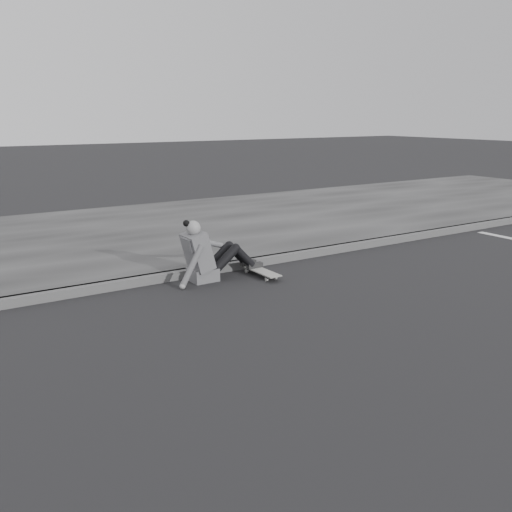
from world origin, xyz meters
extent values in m
plane|color=black|center=(0.00, 0.00, 0.00)|extent=(80.00, 80.00, 0.00)
cube|color=#4B4B4B|center=(0.00, 2.58, 0.06)|extent=(24.00, 0.16, 0.12)
cube|color=#333333|center=(0.00, 5.60, 0.06)|extent=(24.00, 6.00, 0.12)
cylinder|color=gray|center=(-1.32, 1.80, 0.03)|extent=(0.03, 0.05, 0.05)
cylinder|color=gray|center=(-1.17, 1.80, 0.03)|extent=(0.03, 0.05, 0.05)
cylinder|color=gray|center=(-1.32, 2.32, 0.03)|extent=(0.03, 0.05, 0.05)
cylinder|color=gray|center=(-1.17, 2.32, 0.03)|extent=(0.03, 0.05, 0.05)
cube|color=#2D2E30|center=(-1.24, 1.80, 0.06)|extent=(0.16, 0.04, 0.03)
cube|color=#2D2E30|center=(-1.24, 2.32, 0.06)|extent=(0.16, 0.04, 0.03)
cube|color=gray|center=(-1.24, 2.06, 0.08)|extent=(0.20, 0.78, 0.02)
cube|color=#555557|center=(-2.04, 2.31, 0.09)|extent=(0.36, 0.34, 0.18)
cube|color=#555557|center=(-2.11, 2.31, 0.43)|extent=(0.37, 0.40, 0.57)
cube|color=#555557|center=(-2.24, 2.31, 0.55)|extent=(0.14, 0.30, 0.20)
cylinder|color=gray|center=(-2.16, 2.31, 0.67)|extent=(0.09, 0.09, 0.08)
sphere|color=gray|center=(-2.17, 2.31, 0.76)|extent=(0.20, 0.20, 0.20)
sphere|color=black|center=(-2.26, 2.33, 0.83)|extent=(0.09, 0.09, 0.09)
cylinder|color=black|center=(-1.73, 2.22, 0.28)|extent=(0.43, 0.13, 0.39)
cylinder|color=black|center=(-1.73, 2.40, 0.28)|extent=(0.43, 0.13, 0.39)
cylinder|color=black|center=(-1.43, 2.22, 0.28)|extent=(0.35, 0.11, 0.36)
cylinder|color=black|center=(-1.43, 2.40, 0.28)|extent=(0.35, 0.11, 0.36)
sphere|color=black|center=(-1.56, 2.22, 0.42)|extent=(0.13, 0.13, 0.13)
sphere|color=black|center=(-1.56, 2.40, 0.42)|extent=(0.13, 0.13, 0.13)
cube|color=#252525|center=(-1.24, 2.22, 0.12)|extent=(0.24, 0.08, 0.07)
cube|color=#252525|center=(-1.24, 2.40, 0.12)|extent=(0.24, 0.08, 0.07)
cylinder|color=#555557|center=(-2.31, 2.10, 0.29)|extent=(0.38, 0.08, 0.58)
sphere|color=gray|center=(-2.46, 2.09, 0.04)|extent=(0.08, 0.08, 0.08)
cylinder|color=#555557|center=(-1.87, 2.47, 0.49)|extent=(0.48, 0.08, 0.21)
camera|label=1|loc=(-5.55, -4.49, 2.26)|focal=40.00mm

